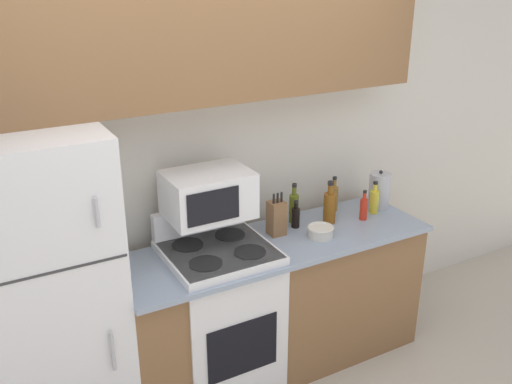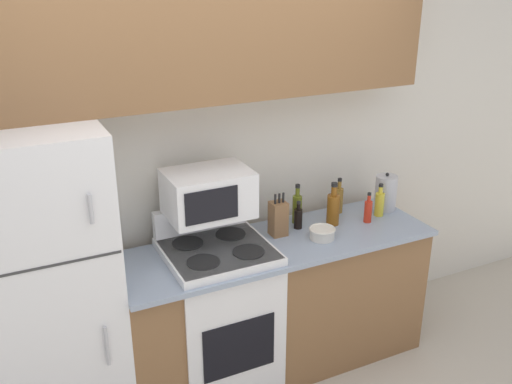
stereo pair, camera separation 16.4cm
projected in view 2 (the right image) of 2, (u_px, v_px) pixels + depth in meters
wall_back at (196, 170)px, 3.45m from camera, size 8.00×0.05×2.55m
lower_cabinets at (276, 304)px, 3.57m from camera, size 1.93×0.61×0.90m
refrigerator at (45, 293)px, 2.91m from camera, size 0.71×0.66×1.75m
upper_cabinets at (202, 31)px, 2.98m from camera, size 2.64×0.33×0.73m
stove at (219, 316)px, 3.40m from camera, size 0.60×0.59×1.10m
microwave at (208, 193)px, 3.20m from camera, size 0.47×0.35×0.26m
knife_block at (278, 218)px, 3.44m from camera, size 0.10×0.09×0.27m
bowl at (322, 233)px, 3.42m from camera, size 0.16×0.16×0.07m
bottle_vinegar at (339, 199)px, 3.76m from camera, size 0.06×0.06×0.24m
bottle_whiskey at (333, 208)px, 3.58m from camera, size 0.08×0.08×0.28m
bottle_soy_sauce at (298, 218)px, 3.54m from camera, size 0.05×0.05×0.18m
bottle_cooking_spray at (380, 203)px, 3.72m from camera, size 0.06×0.06×0.22m
bottle_hot_sauce at (368, 211)px, 3.63m from camera, size 0.05×0.05×0.20m
bottle_olive_oil at (297, 208)px, 3.61m from camera, size 0.06×0.06×0.26m
kettle at (386, 193)px, 3.80m from camera, size 0.14×0.14×0.26m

